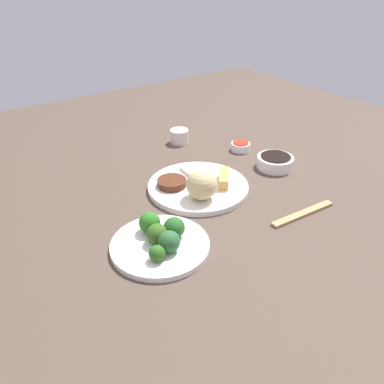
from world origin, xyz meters
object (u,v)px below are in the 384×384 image
at_px(main_plate, 198,187).
at_px(sauce_ramekin_sweet_and_sour, 241,147).
at_px(teacup, 179,136).
at_px(chopsticks_pair, 303,214).
at_px(soy_sauce_bowl, 275,162).
at_px(broccoli_plate, 160,245).

distance_m(main_plate, sauce_ramekin_sweet_and_sour, 0.31).
relative_size(main_plate, teacup, 4.39).
height_order(sauce_ramekin_sweet_and_sour, teacup, teacup).
distance_m(sauce_ramekin_sweet_and_sour, chopsticks_pair, 0.42).
bearing_deg(soy_sauce_bowl, chopsticks_pair, 149.06).
bearing_deg(soy_sauce_bowl, teacup, 21.60).
height_order(main_plate, soy_sauce_bowl, soy_sauce_bowl).
xyz_separation_m(broccoli_plate, sauce_ramekin_sweet_and_sour, (0.29, -0.51, 0.01)).
distance_m(main_plate, broccoli_plate, 0.28).
height_order(soy_sauce_bowl, sauce_ramekin_sweet_and_sour, soy_sauce_bowl).
bearing_deg(main_plate, sauce_ramekin_sweet_and_sour, -65.66).
distance_m(teacup, chopsticks_pair, 0.58).
distance_m(main_plate, soy_sauce_bowl, 0.28).
distance_m(broccoli_plate, sauce_ramekin_sweet_and_sour, 0.59).
bearing_deg(main_plate, broccoli_plate, 125.28).
xyz_separation_m(sauce_ramekin_sweet_and_sour, chopsticks_pair, (-0.40, 0.14, -0.01)).
bearing_deg(sauce_ramekin_sweet_and_sour, teacup, 36.69).
bearing_deg(sauce_ramekin_sweet_and_sour, main_plate, 114.34).
bearing_deg(broccoli_plate, teacup, -38.54).
bearing_deg(chopsticks_pair, teacup, -0.33).
bearing_deg(teacup, chopsticks_pair, 179.67).
xyz_separation_m(broccoli_plate, teacup, (0.47, -0.38, 0.02)).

